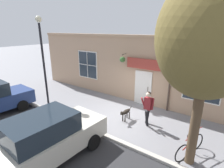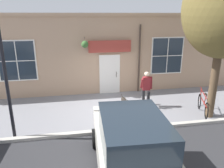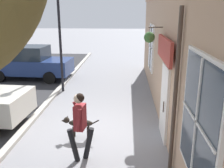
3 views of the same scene
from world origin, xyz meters
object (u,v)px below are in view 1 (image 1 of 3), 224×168
(dog_on_leash, at_px, (126,112))
(parked_car_mid_block, at_px, (47,138))
(pedestrian_walking, at_px, (148,105))
(street_lamp, at_px, (42,52))
(street_tree_by_curb, at_px, (207,40))
(leaning_bicycle, at_px, (190,146))

(dog_on_leash, xyz_separation_m, parked_car_mid_block, (4.01, -0.78, 0.44))
(pedestrian_walking, xyz_separation_m, parked_car_mid_block, (4.27, -1.85, -0.16))
(dog_on_leash, xyz_separation_m, street_lamp, (1.55, -4.27, 2.89))
(dog_on_leash, relative_size, street_tree_by_curb, 0.18)
(parked_car_mid_block, relative_size, street_lamp, 0.85)
(pedestrian_walking, height_order, street_lamp, street_lamp)
(pedestrian_walking, xyz_separation_m, leaning_bicycle, (1.10, 2.22, -0.66))
(pedestrian_walking, bearing_deg, leaning_bicycle, 63.68)
(street_tree_by_curb, relative_size, leaning_bicycle, 3.70)
(pedestrian_walking, relative_size, street_tree_by_curb, 0.28)
(street_tree_by_curb, relative_size, parked_car_mid_block, 1.40)
(pedestrian_walking, xyz_separation_m, street_tree_by_curb, (1.50, 2.29, 3.17))
(pedestrian_walking, xyz_separation_m, street_lamp, (1.80, -5.35, 2.29))
(pedestrian_walking, distance_m, street_tree_by_curb, 4.19)
(pedestrian_walking, distance_m, dog_on_leash, 1.25)
(parked_car_mid_block, bearing_deg, street_tree_by_curb, 123.81)
(leaning_bicycle, bearing_deg, dog_on_leash, -104.33)
(street_tree_by_curb, distance_m, parked_car_mid_block, 6.00)
(leaning_bicycle, height_order, parked_car_mid_block, parked_car_mid_block)
(dog_on_leash, distance_m, street_tree_by_curb, 5.20)
(dog_on_leash, bearing_deg, pedestrian_walking, 103.39)
(dog_on_leash, distance_m, parked_car_mid_block, 4.11)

